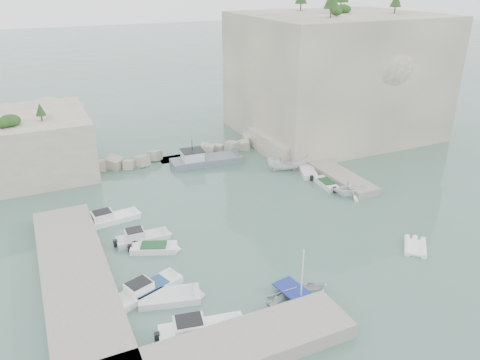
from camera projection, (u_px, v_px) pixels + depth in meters
name	position (u px, v px, depth m)	size (l,w,h in m)	color
ground	(267.00, 233.00, 43.33)	(400.00, 400.00, 0.00)	#4A6F61
cliff_east	(335.00, 75.00, 67.79)	(26.00, 22.00, 17.00)	beige
cliff_terrace	(290.00, 143.00, 62.74)	(8.00, 10.00, 2.50)	beige
outcrop_west	(18.00, 146.00, 54.98)	(16.00, 14.00, 7.00)	beige
quay_west	(77.00, 281.00, 35.75)	(5.00, 24.00, 1.10)	#9E9689
quay_south	(219.00, 353.00, 28.89)	(18.00, 4.00, 1.10)	#9E9689
ledge_east	(327.00, 169.00, 56.64)	(3.00, 16.00, 0.80)	#9E9689
breakwater	(182.00, 152.00, 60.92)	(28.00, 3.00, 1.40)	beige
motorboat_a	(112.00, 222.00, 45.38)	(5.91, 1.76, 1.40)	white
motorboat_b	(143.00, 241.00, 42.11)	(5.14, 1.68, 1.40)	silver
motorboat_c	(154.00, 251.00, 40.60)	(4.33, 1.57, 0.70)	white
motorboat_d	(149.00, 292.00, 35.31)	(5.83, 1.73, 1.40)	white
motorboat_e	(170.00, 300.00, 34.49)	(4.92, 2.01, 0.70)	silver
motorboat_f	(203.00, 333.00, 31.31)	(6.34, 1.89, 1.40)	white
rowboat	(301.00, 302.00, 34.32)	(3.71, 5.19, 1.08)	silver
inflatable_dinghy	(415.00, 248.00, 40.96)	(3.51, 1.70, 0.44)	white
tender_east_a	(349.00, 195.00, 50.73)	(3.29, 3.82, 2.01)	white
tender_east_b	(326.00, 186.00, 52.98)	(3.98, 1.36, 0.70)	silver
tender_east_c	(307.00, 172.00, 56.56)	(5.23, 1.69, 0.70)	silver
tender_east_d	(287.00, 170.00, 57.36)	(1.94, 5.17, 2.00)	white
work_boat	(207.00, 164.00, 59.12)	(9.78, 2.89, 2.20)	slate
rowboat_mast	(303.00, 272.00, 33.25)	(0.10, 0.10, 4.20)	white
vegetation	(303.00, 7.00, 63.16)	(53.48, 13.88, 13.40)	#1E4219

